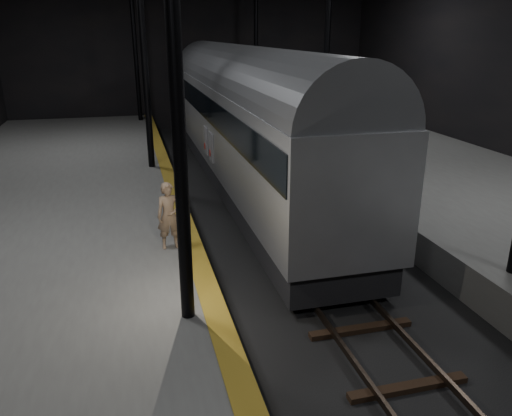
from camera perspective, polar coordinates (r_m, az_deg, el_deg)
name	(u,v)px	position (r m, az deg, el deg)	size (l,w,h in m)	color
ground	(301,257)	(14.90, 5.15, -5.63)	(44.00, 44.00, 0.00)	black
platform_left	(26,271)	(14.23, -24.80, -6.53)	(9.00, 43.80, 1.00)	#525250
tactile_strip	(190,237)	(13.81, -7.57, -3.26)	(0.50, 43.80, 0.01)	brown
track	(301,255)	(14.88, 5.16, -5.39)	(2.40, 43.00, 0.24)	#3F3328
train	(244,113)	(20.69, -1.36, 10.79)	(3.19, 21.32, 5.70)	#A0A2A8
woman	(169,216)	(12.92, -9.89, -0.88)	(0.64, 0.42, 1.75)	#8C7056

